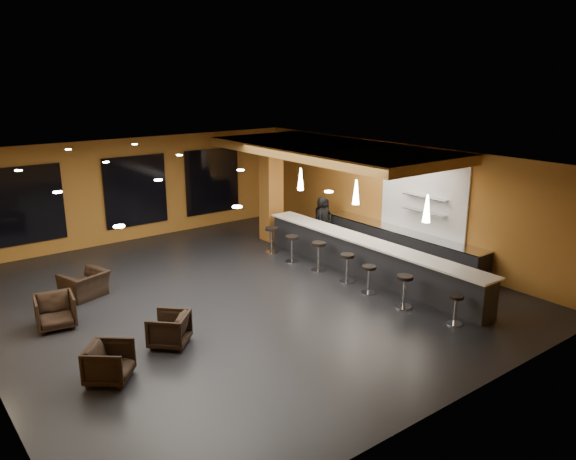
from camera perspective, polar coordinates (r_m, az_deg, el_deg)
floor at (r=14.83m, az=-5.00°, el=-6.72°), size 12.00×13.00×0.10m
ceiling at (r=13.87m, az=-5.35°, el=7.17°), size 12.00×13.00×0.10m
wall_back at (r=19.95m, az=-15.35°, el=4.03°), size 12.00×0.10×3.50m
wall_front at (r=9.67m, az=16.39°, el=-8.38°), size 12.00×0.10×3.50m
wall_right at (r=18.10m, az=11.23°, el=3.14°), size 0.10×13.00×3.50m
wood_soffit at (r=17.08m, az=4.35°, el=8.15°), size 3.60×8.00×0.28m
window_left at (r=18.86m, az=-25.05°, el=2.30°), size 2.20×0.06×2.40m
window_center at (r=19.86m, az=-15.22°, el=3.84°), size 2.20×0.06×2.40m
window_right at (r=21.14m, az=-7.69°, el=4.95°), size 2.20×0.06×2.40m
tile_backsplash at (r=17.35m, az=13.54°, el=3.31°), size 0.06×3.20×2.40m
bar_counter at (r=16.07m, az=7.96°, el=-2.93°), size 0.60×8.00×1.00m
bar_top at (r=15.91m, az=8.03°, el=-1.14°), size 0.78×8.10×0.05m
prep_counter at (r=17.82m, az=11.35°, el=-1.45°), size 0.70×6.00×0.86m
prep_top at (r=17.70m, az=11.43°, el=-0.04°), size 0.72×6.00×0.03m
wall_shelf_lower at (r=17.21m, az=13.67°, el=1.84°), size 0.30×1.50×0.03m
wall_shelf_upper at (r=17.11m, az=13.77°, el=3.30°), size 0.30×1.50×0.03m
column at (r=19.13m, az=-1.73°, el=4.11°), size 0.60×0.60×3.50m
pendant_0 at (r=14.30m, az=13.93°, el=2.13°), size 0.20×0.20×0.70m
pendant_1 at (r=15.93m, az=6.93°, el=3.84°), size 0.20×0.20×0.70m
pendant_2 at (r=17.77m, az=1.29°, el=5.18°), size 0.20×0.20×0.70m
staff_a at (r=18.13m, az=3.70°, el=0.61°), size 0.71×0.53×1.76m
staff_b at (r=19.33m, az=3.49°, el=1.15°), size 0.83×0.71×1.49m
staff_c at (r=19.22m, az=3.53°, el=1.11°), size 0.80×0.58×1.52m
armchair_a at (r=11.27m, az=-17.71°, el=-12.74°), size 1.11×1.11×0.73m
armchair_b at (r=12.29m, az=-12.00°, el=-9.85°), size 1.10×1.10×0.72m
armchair_c at (r=13.85m, az=-22.57°, el=-7.65°), size 0.95×0.97×0.77m
armchair_d at (r=15.41m, az=-19.97°, el=-5.24°), size 1.27×1.18×0.67m
bar_stool_0 at (r=13.48m, az=16.66°, el=-7.38°), size 0.36×0.36×0.72m
bar_stool_1 at (r=14.07m, az=11.75°, el=-5.71°), size 0.42×0.42×0.83m
bar_stool_2 at (r=14.81m, az=8.22°, el=-4.63°), size 0.38×0.38×0.76m
bar_stool_3 at (r=15.52m, az=6.03°, el=-3.47°), size 0.41×0.41×0.81m
bar_stool_4 at (r=16.32m, az=3.14°, el=-2.31°), size 0.44×0.44×0.86m
bar_stool_5 at (r=17.04m, az=0.41°, el=-1.58°), size 0.42×0.42×0.83m
bar_stool_6 at (r=17.93m, az=-1.67°, el=-0.67°), size 0.43×0.43×0.84m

